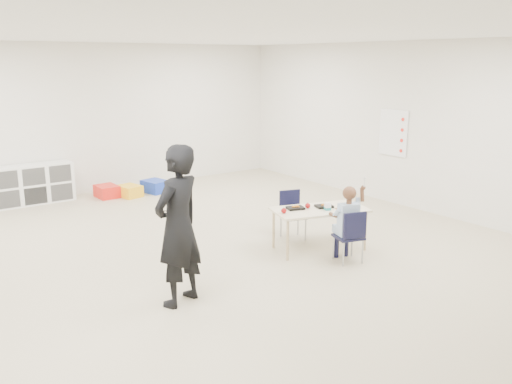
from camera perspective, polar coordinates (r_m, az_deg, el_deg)
room at (r=6.67m, az=-3.99°, el=4.34°), size 9.00×9.02×2.80m
table at (r=7.31m, az=6.66°, el=-3.86°), size 1.36×0.95×0.57m
chair_near at (r=6.91m, az=9.70°, el=-4.55°), size 0.41×0.39×0.68m
chair_far at (r=7.69m, az=3.95°, el=-2.49°), size 0.41×0.39×0.68m
child at (r=6.85m, az=9.77°, el=-2.99°), size 0.57×0.57×1.07m
lunch_tray_near at (r=7.30m, az=7.17°, el=-1.49°), size 0.26×0.22×0.03m
lunch_tray_far at (r=7.17m, az=4.17°, el=-1.69°), size 0.26×0.22×0.03m
milk_carton at (r=7.14m, az=7.54°, el=-1.56°), size 0.09×0.09×0.10m
bread_roll at (r=7.24m, az=8.88°, el=-1.51°), size 0.09×0.09×0.07m
apple_near at (r=7.22m, az=5.47°, el=-1.44°), size 0.07×0.07×0.07m
apple_far at (r=6.96m, az=2.95°, el=-1.98°), size 0.07×0.07×0.07m
cubby_shelf at (r=10.34m, az=-22.52°, el=0.76°), size 1.40×0.40×0.70m
rules_poster at (r=9.78m, az=14.25°, el=6.06°), size 0.02×0.60×0.80m
adult at (r=5.57m, az=-8.20°, el=-3.57°), size 0.72×0.60×1.68m
bin_red at (r=10.42m, az=-15.42°, el=0.07°), size 0.37×0.47×0.22m
bin_yellow at (r=10.36m, az=-13.18°, el=0.10°), size 0.42×0.49×0.21m
bin_blue at (r=10.61m, az=-10.57°, el=0.60°), size 0.46×0.54×0.23m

